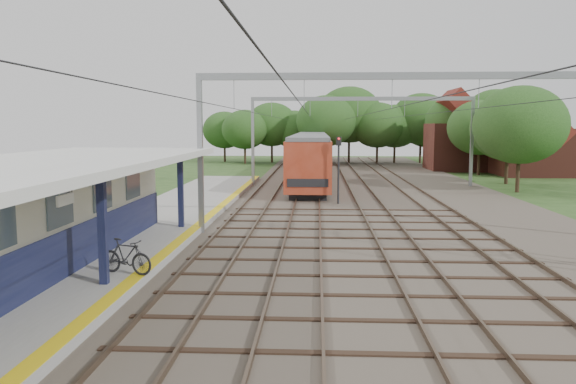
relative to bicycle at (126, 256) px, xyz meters
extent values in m
cube|color=#473D33|center=(9.63, 22.96, -0.84)|extent=(18.00, 90.00, 0.10)
cube|color=gray|center=(-1.87, 6.96, -0.71)|extent=(5.00, 52.00, 0.35)
cube|color=yellow|center=(0.38, 6.96, -0.53)|extent=(0.45, 52.00, 0.01)
cube|color=beige|center=(-3.27, -0.04, 1.16)|extent=(3.20, 18.00, 3.40)
cube|color=#101535|center=(-1.65, -0.04, 0.16)|extent=(0.06, 18.00, 1.40)
cube|color=slate|center=(-1.64, -0.04, 1.66)|extent=(0.05, 16.00, 1.30)
cube|color=#101535|center=(-0.27, -1.04, 1.06)|extent=(0.22, 0.22, 3.20)
cube|color=#101535|center=(-0.27, 7.96, 1.06)|extent=(0.22, 0.22, 3.20)
cube|color=silver|center=(-2.17, -1.04, 2.78)|extent=(6.40, 20.00, 0.24)
cube|color=white|center=(-0.37, -3.04, 2.11)|extent=(0.06, 0.85, 0.26)
cube|color=brown|center=(1.41, 22.96, -0.71)|extent=(0.07, 88.00, 0.15)
cube|color=brown|center=(2.85, 22.96, -0.71)|extent=(0.07, 88.00, 0.15)
cube|color=brown|center=(4.41, 22.96, -0.71)|extent=(0.07, 88.00, 0.15)
cube|color=brown|center=(5.85, 22.96, -0.71)|extent=(0.07, 88.00, 0.15)
cube|color=brown|center=(8.11, 22.96, -0.71)|extent=(0.07, 88.00, 0.15)
cube|color=brown|center=(9.55, 22.96, -0.71)|extent=(0.07, 88.00, 0.15)
cube|color=brown|center=(11.71, 22.96, -0.71)|extent=(0.07, 88.00, 0.15)
cube|color=brown|center=(13.15, 22.96, -0.71)|extent=(0.07, 88.00, 0.15)
cube|color=gray|center=(0.63, 7.96, 2.61)|extent=(0.22, 0.22, 7.00)
cube|color=gray|center=(9.13, 7.96, 5.96)|extent=(17.00, 0.20, 0.30)
cube|color=gray|center=(0.63, 27.96, 2.61)|extent=(0.22, 0.22, 7.00)
cube|color=gray|center=(17.63, 27.96, 2.61)|extent=(0.22, 0.22, 7.00)
cube|color=gray|center=(9.13, 27.96, 5.96)|extent=(17.00, 0.20, 0.30)
cylinder|color=black|center=(2.13, 22.96, 4.61)|extent=(0.02, 88.00, 0.02)
cylinder|color=black|center=(5.13, 22.96, 4.61)|extent=(0.02, 88.00, 0.02)
cylinder|color=black|center=(8.83, 22.96, 4.61)|extent=(0.02, 88.00, 0.02)
cylinder|color=black|center=(12.43, 22.96, 4.61)|extent=(0.02, 88.00, 0.02)
cylinder|color=#382619|center=(-4.37, 53.96, 0.55)|extent=(0.28, 0.28, 2.88)
ellipsoid|color=#1A3F16|center=(-4.37, 53.96, 4.07)|extent=(6.72, 6.72, 5.76)
cylinder|color=#382619|center=(1.63, 55.96, 0.37)|extent=(0.28, 0.28, 2.52)
ellipsoid|color=#1A3F16|center=(1.63, 55.96, 3.45)|extent=(5.88, 5.88, 5.04)
cylinder|color=#382619|center=(7.63, 52.96, 0.73)|extent=(0.28, 0.28, 3.24)
ellipsoid|color=#1A3F16|center=(7.63, 52.96, 4.69)|extent=(7.56, 7.56, 6.48)
cylinder|color=#382619|center=(13.63, 54.96, 0.46)|extent=(0.28, 0.28, 2.70)
ellipsoid|color=#1A3F16|center=(13.63, 54.96, 3.76)|extent=(6.30, 6.30, 5.40)
cylinder|color=#382619|center=(20.13, 30.96, 0.37)|extent=(0.28, 0.28, 2.52)
ellipsoid|color=#1A3F16|center=(20.13, 30.96, 3.45)|extent=(5.88, 5.88, 5.04)
cylinder|color=#382619|center=(20.63, 46.96, 0.55)|extent=(0.28, 0.28, 2.88)
ellipsoid|color=#1A3F16|center=(20.63, 46.96, 4.07)|extent=(6.72, 6.72, 5.76)
cube|color=brown|center=(26.63, 38.96, 1.36)|extent=(7.00, 6.00, 4.50)
cube|color=maroon|center=(26.63, 38.96, 4.51)|extent=(4.99, 6.12, 4.99)
cube|color=brown|center=(21.63, 44.96, 1.61)|extent=(8.00, 6.00, 5.00)
cube|color=maroon|center=(21.63, 44.96, 5.01)|extent=(5.52, 6.12, 5.52)
imported|color=black|center=(0.00, 0.00, 0.00)|extent=(1.86, 1.04, 1.08)
cube|color=black|center=(5.13, 27.20, -0.57)|extent=(2.38, 16.99, 0.44)
cube|color=#9E2F17|center=(5.13, 27.20, 1.28)|extent=(2.98, 18.47, 3.24)
cube|color=black|center=(5.13, 27.20, 1.62)|extent=(3.02, 16.99, 0.92)
cube|color=slate|center=(5.13, 27.20, 3.03)|extent=(2.74, 18.47, 0.28)
cube|color=black|center=(5.13, 46.27, -0.57)|extent=(2.38, 16.99, 0.44)
cube|color=#9E2F17|center=(5.13, 46.27, 1.28)|extent=(2.98, 18.47, 3.24)
cube|color=black|center=(5.13, 46.27, 1.62)|extent=(3.02, 16.99, 0.92)
cube|color=slate|center=(5.13, 46.27, 3.03)|extent=(2.74, 18.47, 0.28)
cylinder|color=black|center=(6.98, 17.47, 0.99)|extent=(0.15, 0.15, 3.76)
cube|color=black|center=(6.98, 17.47, 2.97)|extent=(0.32, 0.25, 0.52)
sphere|color=red|center=(6.98, 17.37, 3.12)|extent=(0.13, 0.13, 0.13)
camera|label=1|loc=(5.69, -16.14, 3.89)|focal=35.00mm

